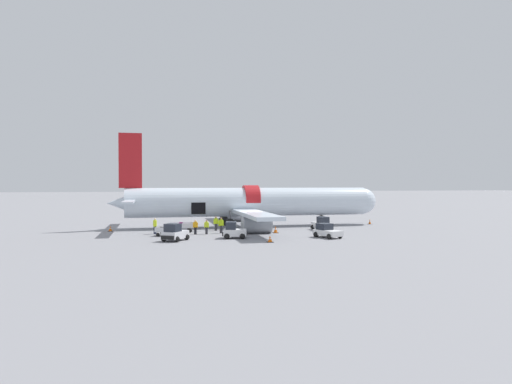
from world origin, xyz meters
TOP-DOWN VIEW (x-y plane):
  - ground_plane at (0.00, 0.00)m, footprint 500.00×500.00m
  - airplane at (0.72, 5.97)m, footprint 34.64×30.79m
  - baggage_tug_lead at (8.38, -0.32)m, footprint 1.93×3.15m
  - baggage_tug_mid at (-8.89, -6.56)m, footprint 2.76×3.11m
  - baggage_tug_rear at (6.28, -7.34)m, footprint 2.55×3.39m
  - baggage_tug_spare at (-2.99, -5.72)m, footprint 2.65×2.39m
  - baggage_cart_loading at (-7.72, 1.45)m, footprint 3.63×2.10m
  - baggage_cart_queued at (-9.35, -2.23)m, footprint 3.51×2.36m
  - ground_crew_loader_a at (-3.79, 1.86)m, footprint 0.58×0.42m
  - ground_crew_loader_b at (-3.58, -0.86)m, footprint 0.60×0.42m
  - ground_crew_driver at (-6.46, -1.46)m, footprint 0.55×0.42m
  - ground_crew_supervisor at (-5.27, -1.53)m, footprint 0.52×0.48m
  - ground_crew_helper at (-10.71, -0.10)m, footprint 0.48×0.60m
  - safety_cone_nose at (17.52, 5.64)m, footprint 0.47×0.47m
  - safety_cone_engine_left at (-0.23, -9.55)m, footprint 0.61×0.61m
  - safety_cone_wingtip at (2.35, -1.94)m, footprint 0.64×0.64m
  - safety_cone_tail at (-15.70, 3.80)m, footprint 0.54×0.54m

SIDE VIEW (x-z plane):
  - ground_plane at x=0.00m, z-range 0.00..0.00m
  - safety_cone_engine_left at x=-0.23m, z-range -0.02..0.60m
  - safety_cone_tail at x=-15.70m, z-range -0.02..0.63m
  - safety_cone_nose at x=17.52m, z-range -0.02..0.66m
  - safety_cone_wingtip at x=2.35m, z-range -0.02..0.74m
  - baggage_cart_queued at x=-9.35m, z-range 0.01..0.96m
  - baggage_cart_loading at x=-7.72m, z-range -0.04..1.04m
  - baggage_tug_rear at x=6.28m, z-range -0.09..1.33m
  - baggage_tug_lead at x=8.38m, z-range -0.13..1.48m
  - baggage_tug_spare at x=-2.99m, z-range -0.13..1.52m
  - baggage_tug_mid at x=-8.89m, z-range -0.13..1.55m
  - ground_crew_supervisor at x=-5.27m, z-range 0.04..1.59m
  - ground_crew_driver at x=-6.46m, z-range 0.04..1.63m
  - ground_crew_loader_a at x=-3.79m, z-range 0.04..1.71m
  - ground_crew_loader_b at x=-3.58m, z-range 0.04..1.77m
  - ground_crew_helper at x=-10.71m, z-range 0.04..1.77m
  - airplane at x=0.72m, z-range -2.76..8.78m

